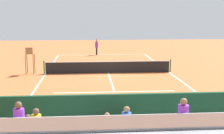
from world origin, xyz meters
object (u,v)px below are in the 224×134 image
at_px(umpire_chair, 30,58).
at_px(tennis_ball_near, 112,56).
at_px(courtside_bench, 181,124).
at_px(tennis_player, 97,46).
at_px(tennis_net, 108,67).
at_px(tennis_racket, 91,55).
at_px(tennis_ball_far, 97,59).

relative_size(umpire_chair, tennis_ball_near, 32.42).
xyz_separation_m(courtside_bench, tennis_ball_near, (0.92, -23.24, -0.53)).
distance_m(tennis_player, tennis_ball_near, 2.14).
bearing_deg(tennis_net, courtside_bench, 98.53).
height_order(courtside_bench, tennis_racket, courtside_bench).
bearing_deg(umpire_chair, tennis_ball_far, -127.08).
height_order(tennis_racket, tennis_ball_far, tennis_ball_far).
distance_m(tennis_net, tennis_ball_far, 7.47).
distance_m(courtside_bench, tennis_racket, 24.63).
height_order(tennis_net, courtside_bench, tennis_net).
height_order(umpire_chair, tennis_player, umpire_chair).
bearing_deg(tennis_ball_far, tennis_ball_near, -124.22).
relative_size(courtside_bench, tennis_ball_far, 27.27).
xyz_separation_m(courtside_bench, tennis_player, (2.62, -24.10, 0.46)).
relative_size(umpire_chair, courtside_bench, 1.19).
xyz_separation_m(tennis_ball_near, tennis_ball_far, (1.73, 2.54, 0.00)).
height_order(tennis_net, tennis_ball_near, tennis_net).
relative_size(tennis_player, tennis_racket, 3.64).
bearing_deg(tennis_player, courtside_bench, 96.21).
bearing_deg(courtside_bench, tennis_racket, -82.48).
relative_size(tennis_racket, tennis_ball_far, 8.01).
bearing_deg(tennis_player, umpire_chair, 62.58).
xyz_separation_m(tennis_racket, tennis_ball_far, (-0.57, 3.71, 0.02)).
height_order(courtside_bench, tennis_player, tennis_player).
bearing_deg(tennis_player, tennis_racket, -27.38).
height_order(tennis_racket, tennis_ball_near, tennis_ball_near).
height_order(tennis_net, tennis_ball_far, tennis_net).
bearing_deg(umpire_chair, tennis_racket, -114.22).
xyz_separation_m(courtside_bench, tennis_racket, (3.22, -24.41, -0.54)).
height_order(tennis_player, tennis_ball_far, tennis_player).
relative_size(tennis_net, umpire_chair, 4.81).
xyz_separation_m(umpire_chair, tennis_racket, (-4.97, -11.04, -1.30)).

